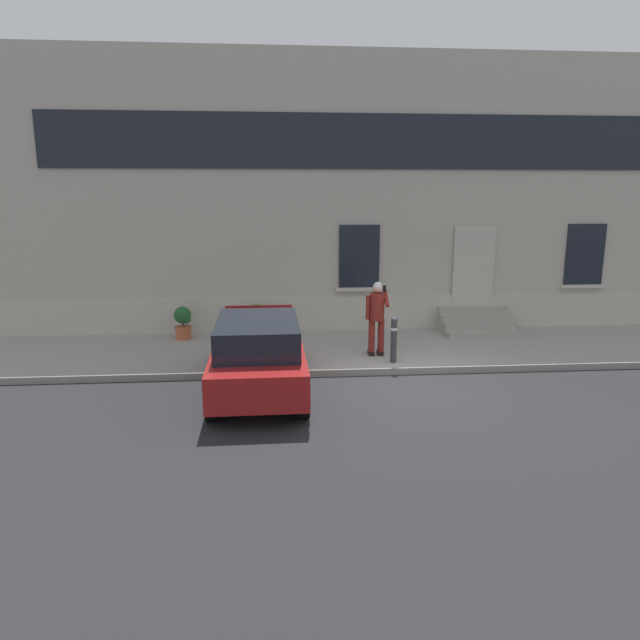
% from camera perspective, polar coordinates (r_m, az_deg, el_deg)
% --- Properties ---
extents(ground_plane, '(80.00, 80.00, 0.00)m').
position_cam_1_polar(ground_plane, '(11.80, 8.06, -6.76)').
color(ground_plane, '#232326').
extents(sidewalk, '(24.00, 3.60, 0.15)m').
position_cam_1_polar(sidewalk, '(14.40, 5.64, -2.86)').
color(sidewalk, '#99968E').
rests_on(sidewalk, ground).
extents(curb_edge, '(24.00, 0.12, 0.15)m').
position_cam_1_polar(curb_edge, '(12.65, 7.14, -5.06)').
color(curb_edge, gray).
rests_on(curb_edge, ground).
extents(building_facade, '(24.00, 1.52, 7.50)m').
position_cam_1_polar(building_facade, '(16.35, 4.36, 11.93)').
color(building_facade, '#B2AD9E').
rests_on(building_facade, ground).
extents(entrance_stoop, '(1.96, 1.28, 0.64)m').
position_cam_1_polar(entrance_stoop, '(16.34, 15.23, -0.27)').
color(entrance_stoop, '#9E998E').
rests_on(entrance_stoop, sidewalk).
extents(hatchback_car_red, '(1.82, 4.08, 1.50)m').
position_cam_1_polar(hatchback_car_red, '(11.30, -6.16, -3.39)').
color(hatchback_car_red, maroon).
rests_on(hatchback_car_red, ground).
extents(bollard_near_person, '(0.15, 0.15, 1.04)m').
position_cam_1_polar(bollard_near_person, '(12.89, 7.35, -1.79)').
color(bollard_near_person, '#333338').
rests_on(bollard_near_person, sidewalk).
extents(bollard_far_left, '(0.15, 0.15, 1.04)m').
position_cam_1_polar(bollard_far_left, '(12.62, -7.17, -2.08)').
color(bollard_far_left, '#333338').
rests_on(bollard_far_left, sidewalk).
extents(person_on_phone, '(0.51, 0.46, 1.75)m').
position_cam_1_polar(person_on_phone, '(13.28, 5.68, 0.62)').
color(person_on_phone, maroon).
rests_on(person_on_phone, sidewalk).
extents(planter_terracotta, '(0.44, 0.44, 0.86)m').
position_cam_1_polar(planter_terracotta, '(15.30, -13.46, -0.19)').
color(planter_terracotta, '#B25B38').
rests_on(planter_terracotta, sidewalk).
extents(planter_charcoal, '(0.44, 0.44, 0.86)m').
position_cam_1_polar(planter_charcoal, '(15.38, -6.24, 0.14)').
color(planter_charcoal, '#2D2D30').
rests_on(planter_charcoal, sidewalk).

